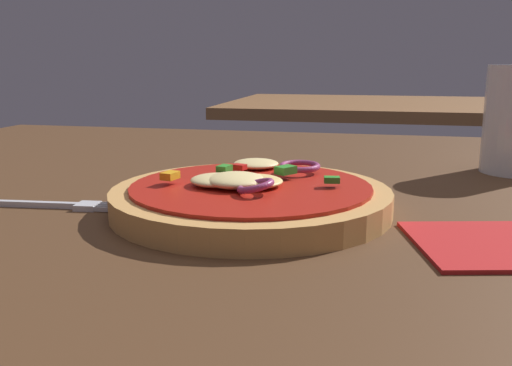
{
  "coord_description": "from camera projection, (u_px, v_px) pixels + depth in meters",
  "views": [
    {
      "loc": [
        0.04,
        -0.48,
        0.16
      ],
      "look_at": [
        -0.06,
        -0.02,
        0.05
      ],
      "focal_mm": 39.35,
      "sensor_mm": 36.0,
      "label": 1
    }
  ],
  "objects": [
    {
      "name": "fork",
      "position": [
        42.0,
        205.0,
        0.48
      ],
      "size": [
        0.19,
        0.03,
        0.01
      ],
      "color": "silver",
      "rests_on": "dining_table"
    },
    {
      "name": "dining_table",
      "position": [
        324.0,
        222.0,
        0.49
      ],
      "size": [
        1.28,
        0.98,
        0.03
      ],
      "color": "#4C301C",
      "rests_on": "ground"
    },
    {
      "name": "pizza",
      "position": [
        250.0,
        197.0,
        0.47
      ],
      "size": [
        0.23,
        0.23,
        0.04
      ],
      "color": "tan",
      "rests_on": "dining_table"
    },
    {
      "name": "napkin",
      "position": [
        505.0,
        244.0,
        0.38
      ],
      "size": [
        0.14,
        0.13,
        0.0
      ],
      "color": "#B21E1E",
      "rests_on": "dining_table"
    },
    {
      "name": "background_table",
      "position": [
        380.0,
        107.0,
        1.69
      ],
      "size": [
        0.9,
        0.64,
        0.03
      ],
      "color": "brown",
      "rests_on": "ground"
    }
  ]
}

